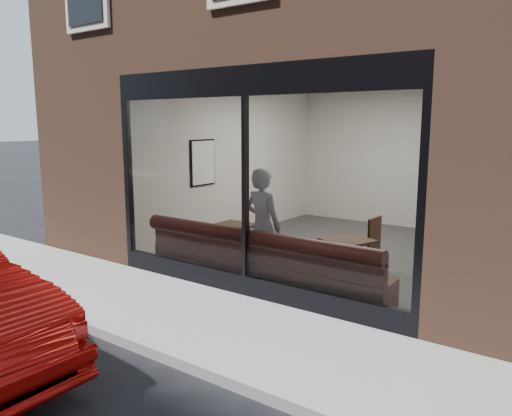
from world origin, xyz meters
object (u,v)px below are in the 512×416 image
Objects in this scene: cafe_table_left at (233,226)px; banquette at (262,273)px; cafe_chair_right at (362,258)px; person at (263,226)px; cafe_table_right at (347,241)px.

banquette is at bearing -29.43° from cafe_table_left.
cafe_table_left is at bearing 30.17° from cafe_chair_right.
person is 4.00× the size of cafe_chair_right.
banquette is 1.84m from cafe_chair_right.
banquette is 1.23m from cafe_table_left.
cafe_table_left reaches higher than cafe_chair_right.
person reaches higher than cafe_chair_right.
person reaches higher than cafe_table_right.
person reaches higher than cafe_table_left.
cafe_table_left is (-0.86, 0.35, -0.15)m from person.
person is 0.94m from cafe_table_left.
person reaches higher than banquette.
cafe_table_right is at bearing -149.43° from person.
person is 1.28m from cafe_table_right.
cafe_chair_right is at bearing 29.44° from cafe_table_left.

